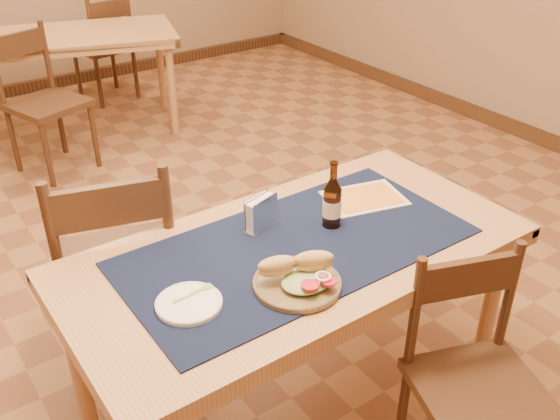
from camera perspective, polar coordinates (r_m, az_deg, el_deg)
room at (r=2.52m, az=-9.70°, el=17.70°), size 6.04×7.04×2.84m
main_table at (r=2.18m, az=1.52°, el=-5.22°), size 1.60×0.80×0.75m
placemat at (r=2.13m, az=1.55°, el=-3.36°), size 1.20×0.60×0.01m
baseboard at (r=3.10m, az=-7.54°, el=-7.34°), size 6.00×7.00×0.10m
back_table at (r=4.95m, az=-18.63°, el=14.14°), size 1.66×1.17×0.75m
chair_main_far at (r=2.53m, az=-14.70°, el=-4.85°), size 0.57×0.57×1.00m
chair_main_near at (r=2.18m, az=17.44°, el=-14.59°), size 0.51×0.51×0.86m
chair_back_near at (r=4.42m, az=-20.88°, el=9.42°), size 0.55×0.55×0.94m
chair_back_far at (r=5.61m, az=-15.70°, el=14.25°), size 0.47×0.47×0.90m
sandwich_plate at (r=1.94m, az=1.75°, el=-6.24°), size 0.28×0.28×0.11m
side_plate at (r=1.89m, az=-8.33°, el=-8.41°), size 0.20×0.20×0.02m
fork at (r=1.92m, az=-7.69°, el=-7.44°), size 0.14×0.02×0.00m
beer_bottle at (r=2.20m, az=4.79°, el=0.68°), size 0.07×0.07×0.25m
napkin_holder at (r=2.21m, az=-1.75°, el=-0.29°), size 0.15×0.09×0.12m
menu_card at (r=2.43m, az=7.72°, el=1.12°), size 0.34×0.29×0.01m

